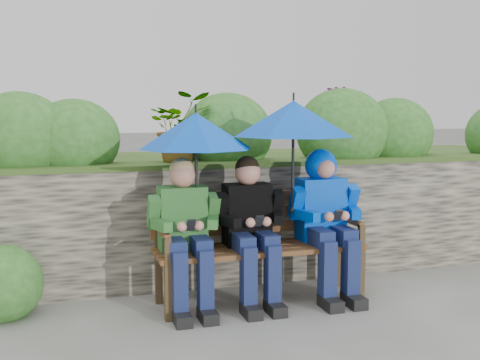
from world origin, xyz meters
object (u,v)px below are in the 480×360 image
object	(u,v)px
boy_right	(326,211)
umbrella_left	(196,131)
umbrella_right	(293,118)
boy_middle	(251,224)
boy_left	(185,228)
park_bench	(257,239)

from	to	relation	value
boy_right	umbrella_left	xyz separation A→B (m)	(-1.02, 0.03, 0.64)
umbrella_right	umbrella_left	bearing A→B (deg)	178.88
boy_middle	umbrella_right	xyz separation A→B (m)	(0.35, 0.03, 0.78)
boy_left	boy_right	xyz separation A→B (m)	(1.12, 0.01, 0.06)
boy_middle	umbrella_left	world-z (taller)	umbrella_left
boy_left	umbrella_right	size ratio (longest dim) A/B	1.18
boy_middle	umbrella_right	size ratio (longest dim) A/B	1.19
boy_left	umbrella_left	distance (m)	0.71
boy_left	boy_right	world-z (taller)	boy_right
boy_middle	umbrella_left	size ratio (longest dim) A/B	1.31
park_bench	boy_left	world-z (taller)	boy_left
boy_right	umbrella_left	bearing A→B (deg)	178.17
boy_left	boy_right	bearing A→B (deg)	0.48
boy_right	umbrella_right	xyz separation A→B (m)	(-0.27, 0.02, 0.72)
boy_right	park_bench	bearing A→B (deg)	173.08
park_bench	umbrella_left	world-z (taller)	umbrella_left
umbrella_left	umbrella_right	distance (m)	0.76
boy_right	umbrella_left	world-z (taller)	umbrella_left
boy_right	umbrella_right	bearing A→B (deg)	176.19
park_bench	boy_right	size ratio (longest dim) A/B	1.38
umbrella_left	boy_left	bearing A→B (deg)	-156.10
boy_left	umbrella_right	world-z (taller)	umbrella_right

